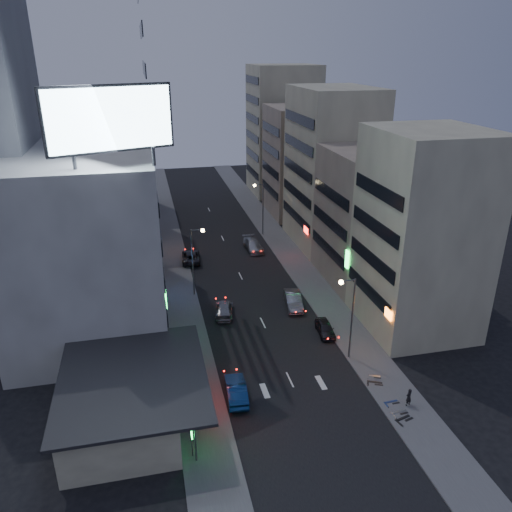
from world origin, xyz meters
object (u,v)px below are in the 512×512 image
object	(u,v)px
person	(409,397)
road_car_silver	(224,309)
parked_car_right_near	(325,328)
scooter_silver_a	(405,403)
parked_car_right_mid	(293,300)
road_car_blue	(236,390)
parked_car_left	(191,257)
parked_car_right_far	(253,245)
scooter_black_a	(409,408)
scooter_black_b	(383,377)
scooter_silver_b	(381,371)
scooter_blue	(397,394)

from	to	relation	value
person	road_car_silver	bearing A→B (deg)	-76.40
parked_car_right_near	scooter_silver_a	distance (m)	12.53
parked_car_right_mid	road_car_blue	distance (m)	16.75
parked_car_left	road_car_blue	xyz separation A→B (m)	(0.60, -29.39, 0.05)
road_car_silver	person	xyz separation A→B (m)	(11.90, -18.09, 0.23)
person	parked_car_right_mid	bearing A→B (deg)	-97.05
parked_car_right_mid	parked_car_left	bearing A→B (deg)	130.19
parked_car_right_far	road_car_blue	bearing A→B (deg)	-108.31
scooter_black_a	road_car_blue	bearing A→B (deg)	52.35
road_car_blue	person	distance (m)	13.88
parked_car_right_far	scooter_black_b	world-z (taller)	parked_car_right_far
road_car_silver	parked_car_left	bearing A→B (deg)	-71.76
parked_car_right_mid	road_car_silver	xyz separation A→B (m)	(-7.80, -0.11, -0.12)
person	scooter_silver_b	bearing A→B (deg)	-104.30
parked_car_right_mid	scooter_silver_a	bearing A→B (deg)	-71.18
parked_car_right_far	person	bearing A→B (deg)	-85.71
parked_car_right_far	scooter_black_a	size ratio (longest dim) A/B	2.54
parked_car_right_far	road_car_silver	xyz separation A→B (m)	(-7.14, -17.69, -0.09)
parked_car_right_far	person	xyz separation A→B (m)	(4.76, -35.78, 0.14)
road_car_blue	scooter_silver_a	bearing A→B (deg)	164.33
scooter_blue	scooter_silver_b	xyz separation A→B (m)	(0.14, 3.24, -0.05)
scooter_black_a	scooter_silver_a	xyz separation A→B (m)	(0.03, 0.64, -0.04)
scooter_blue	scooter_black_b	world-z (taller)	scooter_black_b
road_car_silver	scooter_black_b	size ratio (longest dim) A/B	2.38
parked_car_right_mid	road_car_blue	bearing A→B (deg)	-115.26
scooter_black_a	scooter_silver_a	bearing A→B (deg)	-18.41
parked_car_right_mid	scooter_black_a	bearing A→B (deg)	-71.63
scooter_silver_b	parked_car_left	bearing A→B (deg)	48.50
parked_car_right_mid	scooter_silver_a	distance (m)	18.94
parked_car_right_near	road_car_silver	distance (m)	11.11
parked_car_left	scooter_silver_b	bearing A→B (deg)	119.14
scooter_silver_b	parked_car_right_mid	bearing A→B (deg)	38.71
parked_car_right_mid	parked_car_left	xyz separation A→B (m)	(-9.74, 15.36, -0.08)
scooter_silver_a	scooter_black_b	world-z (taller)	scooter_black_b
road_car_silver	scooter_black_a	xyz separation A→B (m)	(11.38, -19.12, 0.08)
parked_car_right_mid	scooter_blue	world-z (taller)	parked_car_right_mid
scooter_silver_b	road_car_blue	bearing A→B (deg)	113.52
parked_car_right_near	road_car_blue	distance (m)	13.15
parked_car_right_far	scooter_black_b	bearing A→B (deg)	-86.07
parked_car_left	person	xyz separation A→B (m)	(13.84, -33.56, 0.19)
road_car_silver	scooter_silver_a	world-z (taller)	road_car_silver
parked_car_right_far	scooter_blue	distance (m)	35.21
person	scooter_black_a	distance (m)	1.17
parked_car_left	scooter_silver_a	xyz separation A→B (m)	(13.35, -33.96, -0.00)
person	road_car_blue	bearing A→B (deg)	-37.22
road_car_silver	scooter_black_b	bearing A→B (deg)	138.18
parked_car_right_near	road_car_blue	size ratio (longest dim) A/B	0.82
parked_car_left	parked_car_right_far	bearing A→B (deg)	-161.66
scooter_silver_a	scooter_blue	bearing A→B (deg)	-3.67
parked_car_right_mid	person	xyz separation A→B (m)	(4.10, -18.20, 0.11)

